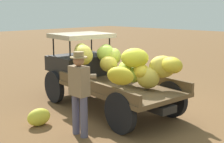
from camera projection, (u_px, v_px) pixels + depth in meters
ground_plane at (125, 113)px, 7.52m from camera, size 60.00×60.00×0.00m
truck at (103, 70)px, 7.87m from camera, size 4.59×2.20×1.88m
farmer at (80, 89)px, 6.02m from camera, size 0.53×0.46×1.72m
loose_banana_bunch at (39, 117)px, 6.70m from camera, size 0.39×0.57×0.40m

